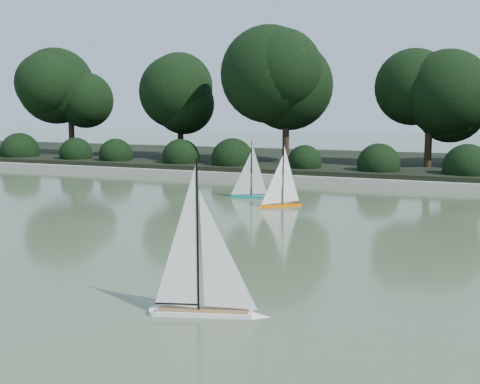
% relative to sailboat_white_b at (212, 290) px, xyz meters
% --- Properties ---
extents(ground, '(80.00, 80.00, 0.00)m').
position_rel_sailboat_white_b_xyz_m(ground, '(-0.26, 1.10, -0.25)').
color(ground, '#39482B').
rests_on(ground, ground).
extents(pond_coping, '(40.00, 0.35, 0.18)m').
position_rel_sailboat_white_b_xyz_m(pond_coping, '(-0.26, 10.10, -0.16)').
color(pond_coping, gray).
rests_on(pond_coping, ground).
extents(far_bank, '(40.00, 8.00, 0.30)m').
position_rel_sailboat_white_b_xyz_m(far_bank, '(-0.26, 14.10, -0.10)').
color(far_bank, black).
rests_on(far_bank, ground).
extents(tree_line, '(26.31, 3.93, 4.39)m').
position_rel_sailboat_white_b_xyz_m(tree_line, '(0.97, 12.54, 2.40)').
color(tree_line, black).
rests_on(tree_line, ground).
extents(shrub_hedge, '(29.10, 1.10, 1.10)m').
position_rel_sailboat_white_b_xyz_m(shrub_hedge, '(-0.26, 11.00, 0.20)').
color(shrub_hedge, black).
rests_on(shrub_hedge, ground).
extents(sailboat_white_b, '(1.15, 0.50, 1.59)m').
position_rel_sailboat_white_b_xyz_m(sailboat_white_b, '(0.00, 0.00, 0.00)').
color(sailboat_white_b, silver).
rests_on(sailboat_white_b, ground).
extents(sailboat_orange, '(0.79, 0.77, 1.34)m').
position_rel_sailboat_white_b_xyz_m(sailboat_orange, '(-1.48, 6.17, -0.03)').
color(sailboat_orange, '#E56800').
rests_on(sailboat_orange, ground).
extents(sailboat_teal, '(0.96, 0.32, 1.31)m').
position_rel_sailboat_white_b_xyz_m(sailboat_teal, '(-2.51, 7.07, -0.04)').
color(sailboat_teal, '#06827A').
rests_on(sailboat_teal, ground).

